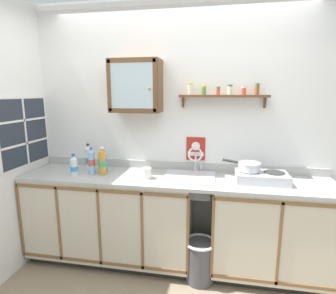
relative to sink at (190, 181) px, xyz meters
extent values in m
plane|color=gray|center=(-0.15, -0.37, -0.88)|extent=(5.98, 5.98, 0.00)
cube|color=white|center=(-0.15, 0.27, 0.42)|extent=(3.58, 0.05, 2.61)
cube|color=white|center=(-0.15, 0.24, 1.68)|extent=(3.58, 0.02, 0.05)
cube|color=black|center=(-0.80, -0.01, -0.84)|extent=(1.61, 0.51, 0.08)
cube|color=beige|center=(-0.80, -0.04, -0.40)|extent=(1.64, 0.57, 0.81)
cube|color=brown|center=(-0.80, -0.33, -0.03)|extent=(1.64, 0.01, 0.03)
cube|color=brown|center=(-0.80, -0.33, -0.75)|extent=(1.64, 0.01, 0.03)
cube|color=brown|center=(-1.62, -0.33, -0.40)|extent=(0.02, 0.01, 0.75)
cube|color=brown|center=(-1.21, -0.33, -0.40)|extent=(0.02, 0.01, 0.75)
cube|color=brown|center=(-0.80, -0.33, -0.40)|extent=(0.02, 0.01, 0.75)
cube|color=brown|center=(-0.39, -0.33, -0.40)|extent=(0.02, 0.01, 0.75)
cube|color=brown|center=(0.02, -0.33, -0.40)|extent=(0.02, 0.01, 0.75)
cube|color=black|center=(0.78, -0.01, -0.84)|extent=(1.06, 0.51, 0.08)
cube|color=beige|center=(0.78, -0.04, -0.40)|extent=(1.09, 0.57, 0.81)
cube|color=brown|center=(0.78, -0.33, -0.03)|extent=(1.09, 0.01, 0.03)
cube|color=brown|center=(0.78, -0.33, -0.75)|extent=(1.09, 0.01, 0.03)
cube|color=brown|center=(0.23, -0.33, -0.40)|extent=(0.02, 0.01, 0.75)
cube|color=brown|center=(0.78, -0.33, -0.40)|extent=(0.02, 0.01, 0.75)
cube|color=#B2B2AD|center=(-0.15, -0.04, 0.02)|extent=(2.94, 0.60, 0.03)
cube|color=#B2B2AD|center=(-0.15, 0.24, 0.08)|extent=(2.94, 0.02, 0.08)
cube|color=silver|center=(0.00, -0.02, 0.05)|extent=(0.49, 0.44, 0.01)
cube|color=slate|center=(0.00, -0.02, -0.10)|extent=(0.41, 0.36, 0.01)
cube|color=slate|center=(0.00, 0.16, -0.04)|extent=(0.41, 0.01, 0.15)
cube|color=slate|center=(0.00, -0.20, -0.04)|extent=(0.41, 0.01, 0.15)
cylinder|color=#4C4C51|center=(0.00, -0.02, -0.11)|extent=(0.04, 0.04, 0.01)
cylinder|color=silver|center=(0.03, 0.22, 0.05)|extent=(0.05, 0.05, 0.02)
cylinder|color=silver|center=(0.03, 0.22, 0.15)|extent=(0.02, 0.02, 0.16)
torus|color=silver|center=(0.03, 0.15, 0.23)|extent=(0.15, 0.02, 0.15)
cylinder|color=silver|center=(0.09, 0.22, 0.08)|extent=(0.02, 0.02, 0.05)
cube|color=silver|center=(0.65, -0.03, 0.08)|extent=(0.46, 0.28, 0.09)
cylinder|color=#2D2D2D|center=(0.54, -0.01, 0.13)|extent=(0.18, 0.18, 0.01)
cylinder|color=#2D2D2D|center=(0.76, -0.01, 0.13)|extent=(0.18, 0.18, 0.01)
cylinder|color=black|center=(0.54, -0.16, 0.08)|extent=(0.03, 0.02, 0.03)
cylinder|color=black|center=(0.76, -0.16, 0.08)|extent=(0.03, 0.02, 0.03)
cylinder|color=silver|center=(0.54, -0.01, 0.17)|extent=(0.19, 0.19, 0.07)
torus|color=silver|center=(0.54, -0.01, 0.21)|extent=(0.20, 0.20, 0.01)
cylinder|color=black|center=(0.38, 0.08, 0.19)|extent=(0.16, 0.10, 0.02)
cylinder|color=gold|center=(-0.86, -0.07, 0.15)|extent=(0.07, 0.07, 0.23)
cone|color=gold|center=(-0.86, -0.07, 0.28)|extent=(0.07, 0.07, 0.03)
cylinder|color=white|center=(-0.86, -0.07, 0.31)|extent=(0.03, 0.03, 0.02)
cylinder|color=#4C9959|center=(-0.86, -0.07, 0.15)|extent=(0.08, 0.08, 0.06)
cylinder|color=white|center=(-1.05, 0.04, 0.16)|extent=(0.06, 0.06, 0.23)
cone|color=white|center=(-1.05, 0.04, 0.29)|extent=(0.06, 0.06, 0.03)
cylinder|color=#262626|center=(-1.05, 0.04, 0.31)|extent=(0.03, 0.03, 0.02)
cylinder|color=#3F8CCC|center=(-1.05, 0.04, 0.14)|extent=(0.06, 0.06, 0.07)
cylinder|color=teal|center=(-0.89, 0.03, 0.12)|extent=(0.08, 0.08, 0.17)
cone|color=teal|center=(-0.89, 0.03, 0.22)|extent=(0.08, 0.08, 0.04)
cylinder|color=red|center=(-0.89, 0.03, 0.25)|extent=(0.04, 0.04, 0.02)
cylinder|color=#3F8CCC|center=(-0.89, 0.03, 0.13)|extent=(0.08, 0.08, 0.05)
cylinder|color=#8CB7E0|center=(-0.96, -0.08, 0.15)|extent=(0.06, 0.06, 0.22)
cone|color=#8CB7E0|center=(-0.96, -0.08, 0.28)|extent=(0.06, 0.06, 0.03)
cylinder|color=#2D59B2|center=(-0.96, -0.08, 0.30)|extent=(0.03, 0.03, 0.02)
cylinder|color=#D84C3F|center=(-0.96, -0.08, 0.16)|extent=(0.06, 0.06, 0.06)
cylinder|color=silver|center=(-1.11, -0.15, 0.12)|extent=(0.07, 0.07, 0.16)
cone|color=silver|center=(-1.11, -0.15, 0.22)|extent=(0.07, 0.07, 0.03)
cylinder|color=#2D59B2|center=(-1.11, -0.15, 0.24)|extent=(0.03, 0.03, 0.02)
cylinder|color=#3F8CCC|center=(-1.11, -0.15, 0.11)|extent=(0.07, 0.07, 0.05)
cylinder|color=white|center=(-0.40, -0.12, 0.09)|extent=(0.10, 0.10, 0.10)
torus|color=white|center=(-0.39, -0.06, 0.10)|extent=(0.02, 0.07, 0.07)
cube|color=brown|center=(-0.55, 0.12, 0.89)|extent=(0.49, 0.26, 0.51)
cube|color=silver|center=(-0.55, -0.01, 0.89)|extent=(0.40, 0.01, 0.41)
cube|color=brown|center=(-0.77, -0.02, 0.89)|extent=(0.04, 0.01, 0.48)
cube|color=brown|center=(-0.33, -0.02, 0.89)|extent=(0.04, 0.01, 0.48)
cube|color=brown|center=(-0.55, -0.02, 1.12)|extent=(0.46, 0.01, 0.04)
cube|color=brown|center=(-0.55, -0.02, 0.67)|extent=(0.46, 0.01, 0.04)
sphere|color=olive|center=(-0.38, -0.03, 0.87)|extent=(0.02, 0.02, 0.02)
cube|color=brown|center=(0.29, 0.18, 0.80)|extent=(0.84, 0.14, 0.02)
cube|color=brown|center=(-0.10, 0.23, 0.74)|extent=(0.02, 0.03, 0.10)
cube|color=brown|center=(0.68, 0.23, 0.74)|extent=(0.02, 0.03, 0.10)
cylinder|color=silver|center=(-0.03, 0.17, 0.86)|extent=(0.05, 0.05, 0.09)
cylinder|color=yellow|center=(-0.03, 0.17, 0.91)|extent=(0.05, 0.05, 0.02)
cylinder|color=#598C3F|center=(0.10, 0.18, 0.85)|extent=(0.04, 0.04, 0.07)
cylinder|color=yellow|center=(0.10, 0.18, 0.89)|extent=(0.05, 0.05, 0.02)
cylinder|color=#CC4C33|center=(0.24, 0.18, 0.84)|extent=(0.04, 0.04, 0.06)
cylinder|color=#33723F|center=(0.24, 0.18, 0.88)|extent=(0.04, 0.04, 0.02)
cylinder|color=silver|center=(0.35, 0.17, 0.85)|extent=(0.04, 0.04, 0.08)
cylinder|color=#33723F|center=(0.35, 0.17, 0.90)|extent=(0.05, 0.05, 0.02)
cylinder|color=#CC4C33|center=(0.47, 0.19, 0.84)|extent=(0.04, 0.04, 0.06)
cylinder|color=white|center=(0.47, 0.19, 0.88)|extent=(0.04, 0.04, 0.02)
cylinder|color=brown|center=(0.59, 0.18, 0.86)|extent=(0.04, 0.04, 0.09)
cylinder|color=#33723F|center=(0.59, 0.18, 0.91)|extent=(0.04, 0.04, 0.02)
cube|color=#B2261E|center=(0.03, 0.24, 0.27)|extent=(0.19, 0.01, 0.24)
cube|color=white|center=(0.03, 0.24, 0.21)|extent=(0.16, 0.00, 0.04)
cylinder|color=white|center=(0.03, 0.24, 0.30)|extent=(0.09, 0.00, 0.09)
cube|color=#262D38|center=(-1.63, -0.13, 0.45)|extent=(0.01, 0.66, 0.64)
cube|color=white|center=(-1.64, -0.13, 0.45)|extent=(0.02, 0.70, 0.69)
cube|color=white|center=(-1.62, -0.13, 0.45)|extent=(0.01, 0.02, 0.64)
cube|color=white|center=(-1.62, -0.13, 0.34)|extent=(0.01, 0.66, 0.02)
cube|color=white|center=(-1.62, -0.13, 0.57)|extent=(0.01, 0.66, 0.02)
cylinder|color=#4C4C51|center=(0.13, -0.24, -0.69)|extent=(0.26, 0.26, 0.39)
torus|color=white|center=(0.13, -0.24, -0.49)|extent=(0.29, 0.29, 0.03)
camera|label=1|loc=(0.24, -2.49, 0.83)|focal=29.03mm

